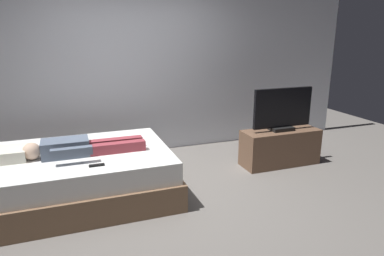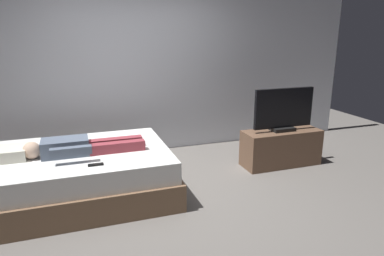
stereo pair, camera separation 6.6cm
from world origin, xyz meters
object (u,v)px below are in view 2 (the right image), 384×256
object	(u,v)px
bed	(78,175)
tv	(284,110)
pillow	(2,154)
remote	(96,165)
person	(78,147)
tv_stand	(281,148)

from	to	relation	value
bed	tv	size ratio (longest dim) A/B	2.37
pillow	remote	xyz separation A→B (m)	(0.90, -0.49, -0.05)
person	tv	xyz separation A→B (m)	(2.69, 0.19, 0.16)
pillow	remote	size ratio (longest dim) A/B	3.20
person	remote	distance (m)	0.44
person	pillow	bearing A→B (deg)	173.63
bed	person	bearing A→B (deg)	-71.04
bed	tv_stand	distance (m)	2.72
remote	bed	bearing A→B (deg)	110.22
tv	remote	bearing A→B (deg)	-166.77
remote	tv	size ratio (longest dim) A/B	0.17
pillow	remote	bearing A→B (deg)	-28.42
bed	person	world-z (taller)	person
remote	tv_stand	xyz separation A→B (m)	(2.54, 0.60, -0.30)
tv	pillow	bearing A→B (deg)	-178.19
remote	person	bearing A→B (deg)	110.47
person	remote	size ratio (longest dim) A/B	8.40
tv_stand	person	bearing A→B (deg)	-175.91
bed	person	distance (m)	0.37
person	tv_stand	size ratio (longest dim) A/B	1.15
person	tv	size ratio (longest dim) A/B	1.43
bed	tv	bearing A→B (deg)	2.29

